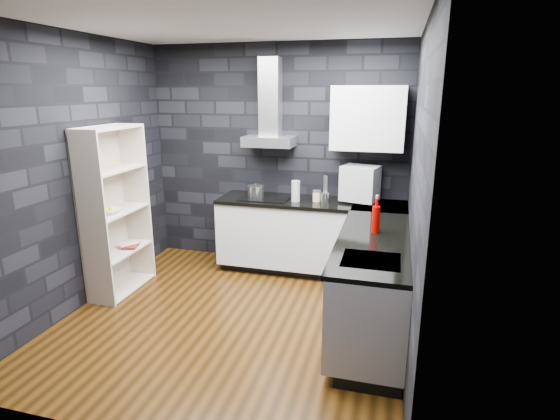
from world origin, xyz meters
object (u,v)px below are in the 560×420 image
at_px(pot, 256,192).
at_px(glass_vase, 296,191).
at_px(appliance_garage, 360,183).
at_px(bookshelf, 116,212).
at_px(utensil_crock, 325,198).
at_px(fruit_bowl, 109,211).
at_px(storage_jar, 317,196).
at_px(red_bottle, 376,219).

bearing_deg(pot, glass_vase, -7.66).
xyz_separation_m(glass_vase, appliance_garage, (0.72, 0.14, 0.10)).
bearing_deg(bookshelf, utensil_crock, 8.02).
xyz_separation_m(bookshelf, fruit_bowl, (0.00, -0.10, 0.04)).
bearing_deg(glass_vase, utensil_crock, 3.81).
xyz_separation_m(storage_jar, appliance_garage, (0.49, 0.07, 0.17)).
distance_m(utensil_crock, bookshelf, 2.30).
relative_size(appliance_garage, red_bottle, 1.61).
bearing_deg(glass_vase, appliance_garage, 11.18).
bearing_deg(storage_jar, red_bottle, -54.22).
distance_m(pot, appliance_garage, 1.24).
bearing_deg(utensil_crock, storage_jar, 154.85).
distance_m(pot, storage_jar, 0.74).
bearing_deg(appliance_garage, bookshelf, -141.58).
height_order(pot, bookshelf, bookshelf).
bearing_deg(pot, bookshelf, -141.07).
bearing_deg(appliance_garage, storage_jar, -156.94).
bearing_deg(fruit_bowl, appliance_garage, 25.54).
bearing_deg(red_bottle, appliance_garage, 102.55).
bearing_deg(glass_vase, bookshelf, -151.91).
height_order(utensil_crock, bookshelf, bookshelf).
distance_m(glass_vase, red_bottle, 1.34).
height_order(pot, utensil_crock, pot).
height_order(red_bottle, fruit_bowl, red_bottle).
relative_size(glass_vase, bookshelf, 0.13).
bearing_deg(fruit_bowl, glass_vase, 30.67).
bearing_deg(fruit_bowl, red_bottle, 2.21).
height_order(pot, red_bottle, red_bottle).
bearing_deg(appliance_garage, glass_vase, -153.95).
distance_m(pot, red_bottle, 1.78).
bearing_deg(utensil_crock, red_bottle, -57.08).
height_order(glass_vase, red_bottle, red_bottle).
height_order(red_bottle, bookshelf, bookshelf).
height_order(storage_jar, appliance_garage, appliance_garage).
distance_m(pot, bookshelf, 1.60).
relative_size(pot, bookshelf, 0.11).
distance_m(glass_vase, fruit_bowl, 2.04).
height_order(storage_jar, red_bottle, red_bottle).
relative_size(pot, glass_vase, 0.81).
xyz_separation_m(glass_vase, fruit_bowl, (-1.75, -1.04, -0.08)).
xyz_separation_m(pot, appliance_garage, (1.23, 0.07, 0.15)).
xyz_separation_m(storage_jar, utensil_crock, (0.11, -0.05, 0.00)).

